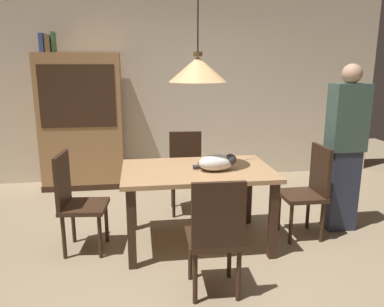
{
  "coord_description": "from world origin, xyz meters",
  "views": [
    {
      "loc": [
        -0.49,
        -2.98,
        1.71
      ],
      "look_at": [
        0.01,
        0.57,
        0.85
      ],
      "focal_mm": 35.16,
      "sensor_mm": 36.0,
      "label": 1
    }
  ],
  "objects_px": {
    "book_brown_thick": "(49,44)",
    "chair_right_side": "(309,187)",
    "book_blue_wide": "(43,43)",
    "person_standing": "(345,149)",
    "hutch_bookcase": "(82,125)",
    "dining_table": "(197,179)",
    "pendant_lamp": "(198,69)",
    "book_green_slim": "(54,42)",
    "chair_near_front": "(216,233)",
    "chair_left_side": "(75,198)",
    "chair_far_back": "(186,168)",
    "cat_sleeping": "(218,162)"
  },
  "relations": [
    {
      "from": "chair_left_side",
      "to": "person_standing",
      "type": "bearing_deg",
      "value": 2.42
    },
    {
      "from": "chair_left_side",
      "to": "chair_right_side",
      "type": "bearing_deg",
      "value": -0.2
    },
    {
      "from": "chair_left_side",
      "to": "book_brown_thick",
      "type": "relative_size",
      "value": 3.88
    },
    {
      "from": "chair_left_side",
      "to": "chair_right_side",
      "type": "distance_m",
      "value": 2.26
    },
    {
      "from": "chair_far_back",
      "to": "pendant_lamp",
      "type": "bearing_deg",
      "value": -90.25
    },
    {
      "from": "chair_far_back",
      "to": "chair_left_side",
      "type": "bearing_deg",
      "value": -142.43
    },
    {
      "from": "dining_table",
      "to": "chair_near_front",
      "type": "xyz_separation_m",
      "value": [
        -0.0,
        -0.88,
        -0.14
      ]
    },
    {
      "from": "dining_table",
      "to": "book_green_slim",
      "type": "bearing_deg",
      "value": 129.26
    },
    {
      "from": "chair_right_side",
      "to": "book_brown_thick",
      "type": "relative_size",
      "value": 3.88
    },
    {
      "from": "chair_left_side",
      "to": "pendant_lamp",
      "type": "relative_size",
      "value": 0.72
    },
    {
      "from": "chair_far_back",
      "to": "chair_left_side",
      "type": "height_order",
      "value": "same"
    },
    {
      "from": "pendant_lamp",
      "to": "book_blue_wide",
      "type": "bearing_deg",
      "value": 131.57
    },
    {
      "from": "dining_table",
      "to": "book_brown_thick",
      "type": "relative_size",
      "value": 5.83
    },
    {
      "from": "chair_far_back",
      "to": "chair_near_front",
      "type": "distance_m",
      "value": 1.76
    },
    {
      "from": "dining_table",
      "to": "book_blue_wide",
      "type": "height_order",
      "value": "book_blue_wide"
    },
    {
      "from": "dining_table",
      "to": "chair_near_front",
      "type": "height_order",
      "value": "chair_near_front"
    },
    {
      "from": "dining_table",
      "to": "chair_left_side",
      "type": "relative_size",
      "value": 1.51
    },
    {
      "from": "pendant_lamp",
      "to": "book_brown_thick",
      "type": "xyz_separation_m",
      "value": [
        -1.66,
        1.95,
        0.3
      ]
    },
    {
      "from": "chair_left_side",
      "to": "person_standing",
      "type": "distance_m",
      "value": 2.69
    },
    {
      "from": "book_brown_thick",
      "to": "chair_far_back",
      "type": "bearing_deg",
      "value": -32.89
    },
    {
      "from": "chair_far_back",
      "to": "person_standing",
      "type": "relative_size",
      "value": 0.54
    },
    {
      "from": "chair_right_side",
      "to": "pendant_lamp",
      "type": "bearing_deg",
      "value": 179.98
    },
    {
      "from": "dining_table",
      "to": "chair_right_side",
      "type": "relative_size",
      "value": 1.51
    },
    {
      "from": "dining_table",
      "to": "person_standing",
      "type": "relative_size",
      "value": 0.82
    },
    {
      "from": "hutch_bookcase",
      "to": "dining_table",
      "type": "bearing_deg",
      "value": -56.12
    },
    {
      "from": "chair_right_side",
      "to": "pendant_lamp",
      "type": "height_order",
      "value": "pendant_lamp"
    },
    {
      "from": "chair_left_side",
      "to": "person_standing",
      "type": "height_order",
      "value": "person_standing"
    },
    {
      "from": "chair_far_back",
      "to": "person_standing",
      "type": "height_order",
      "value": "person_standing"
    },
    {
      "from": "chair_right_side",
      "to": "chair_near_front",
      "type": "bearing_deg",
      "value": -142.17
    },
    {
      "from": "hutch_bookcase",
      "to": "chair_right_side",
      "type": "bearing_deg",
      "value": -38.67
    },
    {
      "from": "chair_near_front",
      "to": "hutch_bookcase",
      "type": "distance_m",
      "value": 3.14
    },
    {
      "from": "dining_table",
      "to": "person_standing",
      "type": "bearing_deg",
      "value": 4.46
    },
    {
      "from": "book_blue_wide",
      "to": "person_standing",
      "type": "xyz_separation_m",
      "value": [
        3.27,
        -1.83,
        -1.1
      ]
    },
    {
      "from": "book_blue_wide",
      "to": "person_standing",
      "type": "height_order",
      "value": "book_blue_wide"
    },
    {
      "from": "chair_far_back",
      "to": "book_brown_thick",
      "type": "height_order",
      "value": "book_brown_thick"
    },
    {
      "from": "chair_far_back",
      "to": "pendant_lamp",
      "type": "xyz_separation_m",
      "value": [
        -0.0,
        -0.88,
        1.15
      ]
    },
    {
      "from": "chair_right_side",
      "to": "book_blue_wide",
      "type": "xyz_separation_m",
      "value": [
        -2.86,
        1.95,
        1.46
      ]
    },
    {
      "from": "chair_left_side",
      "to": "dining_table",
      "type": "bearing_deg",
      "value": -0.39
    },
    {
      "from": "book_brown_thick",
      "to": "chair_right_side",
      "type": "bearing_deg",
      "value": -35.04
    },
    {
      "from": "cat_sleeping",
      "to": "hutch_bookcase",
      "type": "xyz_separation_m",
      "value": [
        -1.49,
        2.03,
        0.06
      ]
    },
    {
      "from": "chair_far_back",
      "to": "book_brown_thick",
      "type": "bearing_deg",
      "value": 147.11
    },
    {
      "from": "hutch_bookcase",
      "to": "book_blue_wide",
      "type": "xyz_separation_m",
      "value": [
        -0.42,
        0.0,
        1.08
      ]
    },
    {
      "from": "dining_table",
      "to": "chair_right_side",
      "type": "bearing_deg",
      "value": -0.02
    },
    {
      "from": "chair_near_front",
      "to": "cat_sleeping",
      "type": "bearing_deg",
      "value": 77.44
    },
    {
      "from": "pendant_lamp",
      "to": "book_green_slim",
      "type": "relative_size",
      "value": 5.0
    },
    {
      "from": "chair_left_side",
      "to": "cat_sleeping",
      "type": "bearing_deg",
      "value": -3.76
    },
    {
      "from": "chair_far_back",
      "to": "dining_table",
      "type": "bearing_deg",
      "value": -90.25
    },
    {
      "from": "book_blue_wide",
      "to": "chair_near_front",
      "type": "bearing_deg",
      "value": -58.57
    },
    {
      "from": "dining_table",
      "to": "chair_far_back",
      "type": "relative_size",
      "value": 1.51
    },
    {
      "from": "book_blue_wide",
      "to": "chair_left_side",
      "type": "bearing_deg",
      "value": -72.75
    }
  ]
}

